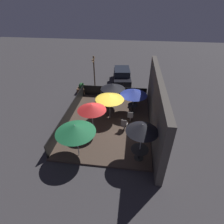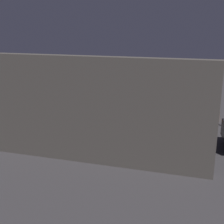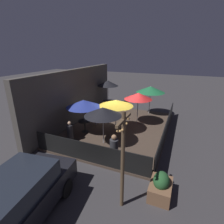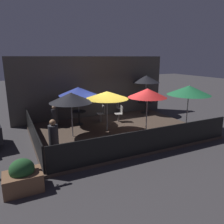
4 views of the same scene
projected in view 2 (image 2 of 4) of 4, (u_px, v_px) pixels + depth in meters
name	position (u px, v px, depth m)	size (l,w,h in m)	color
ground_plane	(102.00, 131.00, 14.39)	(60.00, 60.00, 0.00)	#383538
patio_deck	(102.00, 130.00, 14.38)	(8.18, 6.02, 0.12)	#47382D
building_wall	(72.00, 110.00, 10.90)	(9.78, 0.36, 3.76)	#4C4742
fence_front	(119.00, 103.00, 16.96)	(7.98, 0.05, 0.95)	black
fence_side_left	(193.00, 127.00, 13.10)	(0.05, 5.82, 0.95)	black
patio_umbrella_0	(7.00, 86.00, 12.58)	(1.72, 1.72, 2.46)	#B2B2B7
patio_umbrella_1	(123.00, 100.00, 11.87)	(2.07, 2.07, 2.05)	#B2B2B7
patio_umbrella_2	(112.00, 91.00, 13.68)	(2.10, 2.10, 2.00)	#B2B2B7
patio_umbrella_3	(84.00, 82.00, 14.97)	(1.87, 1.87, 2.15)	#B2B2B7
patio_umbrella_4	(152.00, 93.00, 13.17)	(1.96, 1.96, 2.06)	#B2B2B7
patio_umbrella_5	(45.00, 78.00, 15.93)	(2.18, 2.18, 2.21)	#B2B2B7
dining_table_0	(11.00, 125.00, 13.04)	(0.99, 0.99, 0.71)	black
dining_table_1	(122.00, 132.00, 12.21)	(0.78, 0.78, 0.74)	black
patio_chair_0	(45.00, 133.00, 12.27)	(0.46, 0.46, 0.90)	gray
patio_chair_1	(93.00, 129.00, 12.71)	(0.44, 0.44, 0.95)	gray
patio_chair_2	(75.00, 124.00, 13.33)	(0.48, 0.48, 0.91)	gray
patron_0	(178.00, 117.00, 14.20)	(0.46, 0.46, 1.23)	#333338
patron_1	(154.00, 138.00, 11.72)	(0.41, 0.41, 1.16)	#333338
planter_box	(209.00, 112.00, 16.03)	(1.06, 0.74, 0.97)	brown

